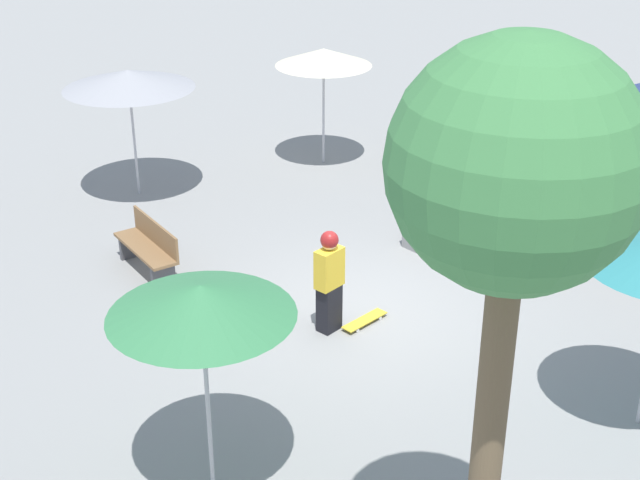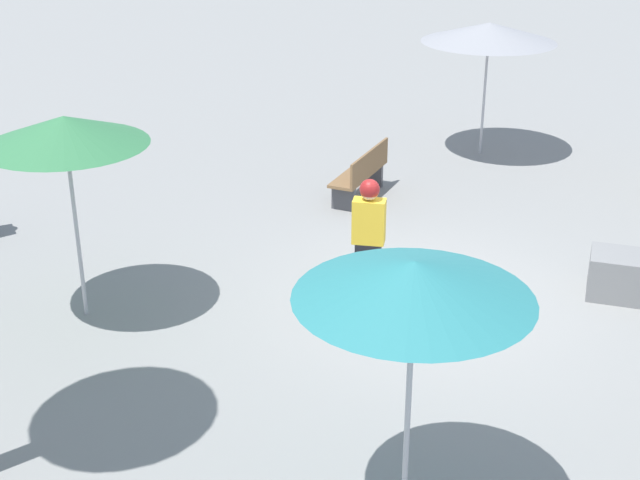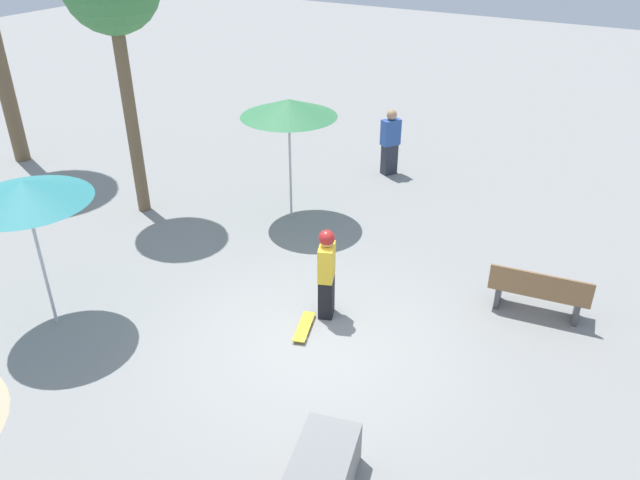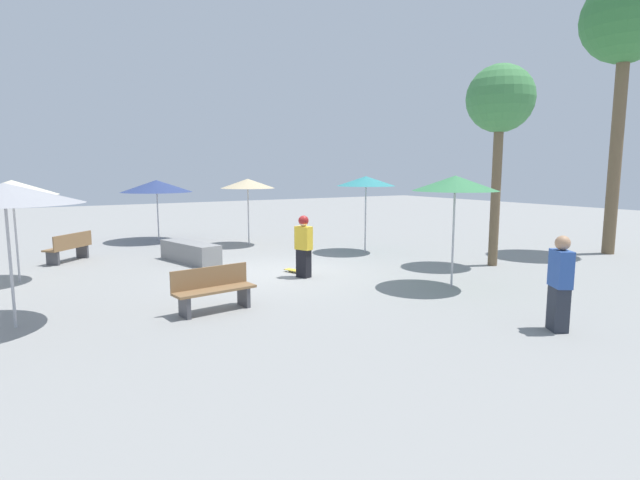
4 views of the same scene
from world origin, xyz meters
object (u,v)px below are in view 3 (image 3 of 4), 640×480
object	(u,v)px
skateboard	(304,327)
shade_umbrella_green	(289,108)
shade_umbrella_teal	(24,191)
bench_near	(539,292)
skater_main	(327,271)
bystander_watching	(390,142)

from	to	relation	value
skateboard	shade_umbrella_green	distance (m)	4.64
skateboard	shade_umbrella_teal	size ratio (longest dim) A/B	0.33
skateboard	bench_near	world-z (taller)	bench_near
shade_umbrella_green	skater_main	bearing A→B (deg)	-48.44
shade_umbrella_teal	shade_umbrella_green	bearing A→B (deg)	75.99
skater_main	shade_umbrella_teal	bearing A→B (deg)	-78.31
bystander_watching	skateboard	bearing A→B (deg)	45.19
shade_umbrella_teal	bystander_watching	distance (m)	8.74
skater_main	shade_umbrella_green	world-z (taller)	shade_umbrella_green
skater_main	shade_umbrella_teal	distance (m)	4.65
bench_near	skater_main	bearing A→B (deg)	-156.76
skater_main	bench_near	size ratio (longest dim) A/B	0.96
skater_main	skateboard	world-z (taller)	skater_main
shade_umbrella_teal	shade_umbrella_green	distance (m)	5.28
skateboard	bystander_watching	world-z (taller)	bystander_watching
bystander_watching	shade_umbrella_green	bearing A→B (deg)	17.89
bench_near	shade_umbrella_green	size ratio (longest dim) A/B	0.64
skateboard	shade_umbrella_green	size ratio (longest dim) A/B	0.32
skater_main	bench_near	distance (m)	3.50
skater_main	bystander_watching	world-z (taller)	bystander_watching
skateboard	bystander_watching	xyz separation A→B (m)	(-1.50, 6.49, 0.76)
skater_main	shade_umbrella_green	size ratio (longest dim) A/B	0.61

